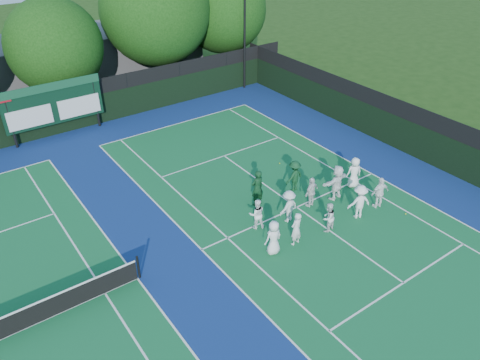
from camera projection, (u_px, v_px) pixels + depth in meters
ground at (311, 217)px, 22.31m from camera, size 120.00×120.00×0.00m
court_apron at (191, 254)px, 20.04m from camera, size 34.00×32.00×0.01m
near_court at (297, 207)px, 23.00m from camera, size 11.05×23.85×0.01m
back_fence at (70, 111)px, 29.68m from camera, size 34.00×0.08×3.00m
divider_fence_right at (417, 135)px, 26.73m from camera, size 0.08×32.00×3.00m
scoreboard at (53, 104)px, 28.45m from camera, size 6.00×0.21×3.55m
clubhouse at (85, 58)px, 36.83m from camera, size 18.00×6.00×4.00m
light_pole_right at (245, 4)px, 33.51m from camera, size 1.20×0.30×10.12m
tree_c at (57, 48)px, 31.01m from camera, size 6.30×6.30×7.66m
tree_d at (157, 12)px, 34.00m from camera, size 7.98×7.98×9.88m
tree_e at (224, 11)px, 37.22m from camera, size 6.91×6.91×8.72m
tennis_ball_0 at (297, 241)px, 20.76m from camera, size 0.07×0.07×0.07m
tennis_ball_2 at (406, 214)px, 22.49m from camera, size 0.07×0.07×0.07m
tennis_ball_3 at (261, 218)px, 22.20m from camera, size 0.07×0.07×0.07m
tennis_ball_4 at (280, 163)px, 26.63m from camera, size 0.07×0.07×0.07m
tennis_ball_5 at (362, 192)px, 24.11m from camera, size 0.07×0.07×0.07m
player_front_0 at (274, 237)px, 19.73m from camera, size 0.81×0.54×1.63m
player_front_1 at (296, 229)px, 20.23m from camera, size 0.65×0.48×1.64m
player_front_2 at (328, 217)px, 21.09m from camera, size 0.80×0.67×1.46m
player_front_3 at (359, 202)px, 21.89m from camera, size 1.27×0.97×1.74m
player_front_4 at (380, 193)px, 22.62m from camera, size 1.03×0.57×1.66m
player_back_0 at (257, 214)px, 21.26m from camera, size 0.90×0.82×1.51m
player_back_1 at (289, 206)px, 21.66m from camera, size 1.13×0.74×1.64m
player_back_2 at (311, 192)px, 22.70m from camera, size 1.01×0.58×1.62m
player_back_3 at (337, 182)px, 23.23m from camera, size 1.77×0.73×1.86m
player_back_4 at (354, 172)px, 24.21m from camera, size 0.95×0.76×1.68m
coach_left at (257, 188)px, 22.71m from camera, size 0.72×0.49×1.94m
coach_right at (294, 176)px, 23.87m from camera, size 1.17×0.76×1.71m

